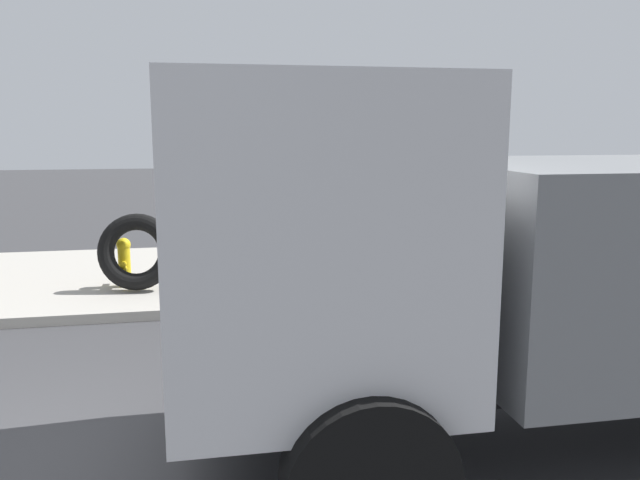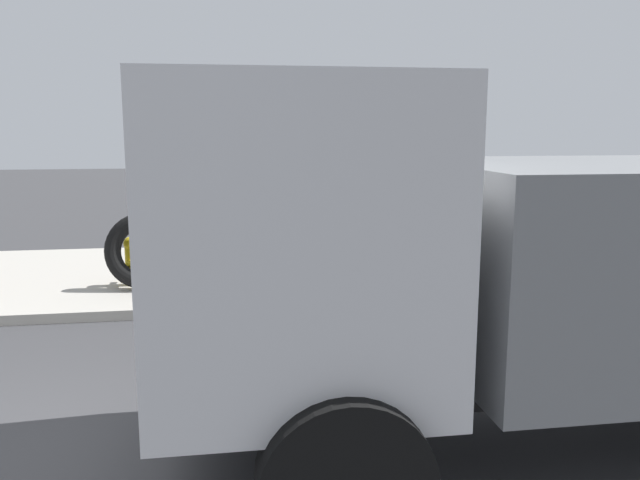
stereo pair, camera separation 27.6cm
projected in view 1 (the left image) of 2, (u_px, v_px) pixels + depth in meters
The scene contains 5 objects.
ground_plane at pixel (8, 477), 4.99m from camera, with size 80.00×80.00×0.00m, color #38383A.
sidewalk_curb at pixel (111, 278), 11.27m from camera, with size 36.00×5.00×0.15m, color #ADA89E.
fire_hydrant at pixel (124, 261), 10.32m from camera, with size 0.22×0.51×0.79m.
loose_tire at pixel (136, 252), 10.05m from camera, with size 1.20×1.20×0.26m, color black.
dump_truck_gray at pixel (578, 258), 5.33m from camera, with size 7.01×2.81×3.00m.
Camera 1 is at (1.50, -4.98, 2.67)m, focal length 36.12 mm.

